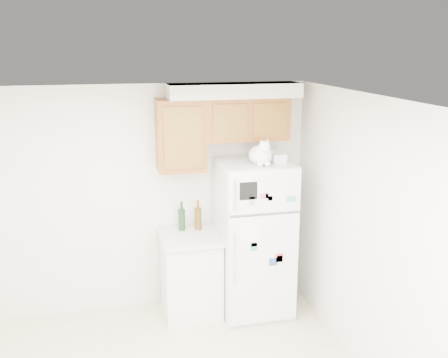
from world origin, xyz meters
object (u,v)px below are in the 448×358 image
object	(u,v)px
base_counter	(191,274)
storage_box_back	(265,154)
cat	(261,154)
storage_box_front	(278,158)
refrigerator	(254,238)
bottle_green	(182,216)
bottle_amber	(198,215)

from	to	relation	value
base_counter	storage_box_back	world-z (taller)	storage_box_back
cat	storage_box_back	bearing A→B (deg)	65.30
storage_box_back	storage_box_front	world-z (taller)	storage_box_back
refrigerator	bottle_green	bearing A→B (deg)	161.91
storage_box_back	bottle_amber	distance (m)	0.98
base_counter	bottle_amber	bearing A→B (deg)	53.86
bottle_amber	base_counter	bearing A→B (deg)	-126.14
storage_box_back	bottle_amber	bearing A→B (deg)	165.61
base_counter	bottle_green	bearing A→B (deg)	109.82
base_counter	bottle_amber	xyz separation A→B (m)	(0.12, 0.16, 0.62)
bottle_green	cat	bearing A→B (deg)	-26.70
refrigerator	bottle_amber	bearing A→B (deg)	157.88
base_counter	storage_box_front	size ratio (longest dim) A/B	6.13
cat	bottle_amber	xyz separation A→B (m)	(-0.59, 0.38, -0.72)
base_counter	storage_box_front	world-z (taller)	storage_box_front
refrigerator	base_counter	xyz separation A→B (m)	(-0.69, 0.07, -0.39)
refrigerator	bottle_amber	world-z (taller)	refrigerator
storage_box_front	base_counter	bearing A→B (deg)	162.70
refrigerator	cat	bearing A→B (deg)	-82.02
refrigerator	bottle_green	size ratio (longest dim) A/B	5.25
cat	bottle_amber	bearing A→B (deg)	147.66
base_counter	storage_box_back	xyz separation A→B (m)	(0.83, 0.05, 1.29)
refrigerator	base_counter	size ratio (longest dim) A/B	1.85
cat	bottle_amber	size ratio (longest dim) A/B	1.23
base_counter	bottle_green	xyz separation A→B (m)	(-0.06, 0.17, 0.62)
storage_box_front	bottle_amber	distance (m)	1.08
cat	refrigerator	bearing A→B (deg)	97.98
storage_box_front	storage_box_back	bearing A→B (deg)	103.06
bottle_green	refrigerator	bearing A→B (deg)	-18.09
bottle_green	bottle_amber	distance (m)	0.18
base_counter	storage_box_front	distance (m)	1.58
refrigerator	bottle_green	distance (m)	0.82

